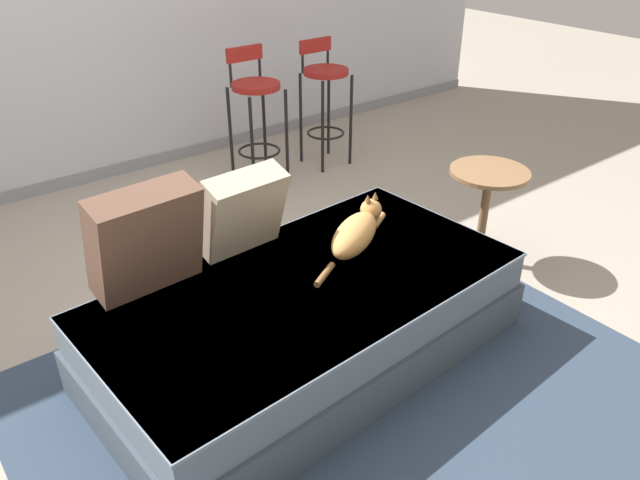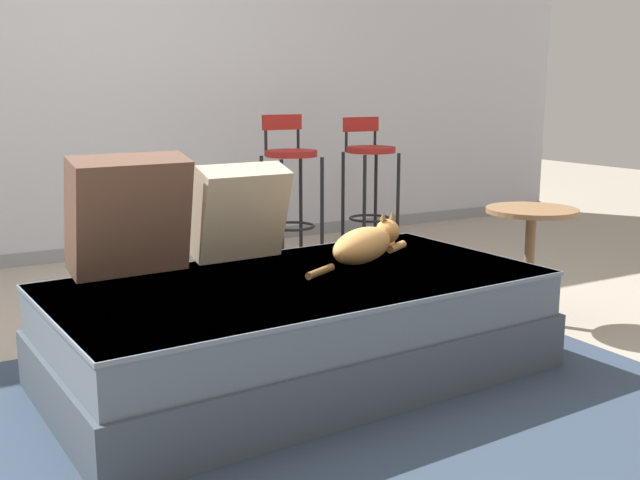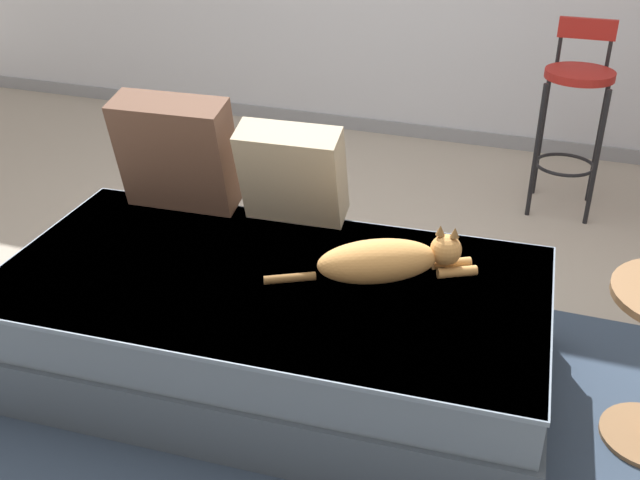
{
  "view_description": "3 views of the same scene",
  "coord_description": "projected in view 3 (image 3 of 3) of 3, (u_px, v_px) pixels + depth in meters",
  "views": [
    {
      "loc": [
        -1.37,
        -2.26,
        1.94
      ],
      "look_at": [
        0.15,
        -0.3,
        0.53
      ],
      "focal_mm": 35.0,
      "sensor_mm": 36.0,
      "label": 1
    },
    {
      "loc": [
        -1.35,
        -2.92,
        1.14
      ],
      "look_at": [
        0.15,
        -0.3,
        0.53
      ],
      "focal_mm": 42.0,
      "sensor_mm": 36.0,
      "label": 2
    },
    {
      "loc": [
        0.92,
        -2.46,
        1.77
      ],
      "look_at": [
        0.15,
        -0.3,
        0.53
      ],
      "focal_mm": 42.0,
      "sensor_mm": 36.0,
      "label": 3
    }
  ],
  "objects": [
    {
      "name": "throw_pillow_corner",
      "position": [
        177.0,
        153.0,
        2.99
      ],
      "size": [
        0.47,
        0.28,
        0.48
      ],
      "color": "brown",
      "rests_on": "couch"
    },
    {
      "name": "throw_pillow_middle",
      "position": [
        293.0,
        174.0,
        2.88
      ],
      "size": [
        0.41,
        0.28,
        0.42
      ],
      "color": "beige",
      "rests_on": "couch"
    },
    {
      "name": "ground_plane",
      "position": [
        310.0,
        313.0,
        3.15
      ],
      "size": [
        16.0,
        16.0,
        0.0
      ],
      "primitive_type": "plane",
      "color": "#A89E8E",
      "rests_on": "ground"
    },
    {
      "name": "bar_stool_near_window",
      "position": [
        575.0,
        101.0,
        3.77
      ],
      "size": [
        0.34,
        0.34,
        0.98
      ],
      "color": "black",
      "rests_on": "ground"
    },
    {
      "name": "couch",
      "position": [
        272.0,
        323.0,
        2.72
      ],
      "size": [
        2.0,
        1.14,
        0.41
      ],
      "color": "#44505B",
      "rests_on": "ground"
    },
    {
      "name": "wall_baseboard_trim",
      "position": [
        425.0,
        132.0,
        4.94
      ],
      "size": [
        8.0,
        0.02,
        0.09
      ],
      "primitive_type": "cube",
      "color": "gray",
      "rests_on": "ground"
    },
    {
      "name": "cat",
      "position": [
        386.0,
        260.0,
        2.57
      ],
      "size": [
        0.69,
        0.39,
        0.19
      ],
      "color": "tan",
      "rests_on": "couch"
    },
    {
      "name": "area_rug",
      "position": [
        240.0,
        420.0,
        2.57
      ],
      "size": [
        2.65,
        2.12,
        0.01
      ],
      "primitive_type": "cube",
      "color": "#334256",
      "rests_on": "ground"
    }
  ]
}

